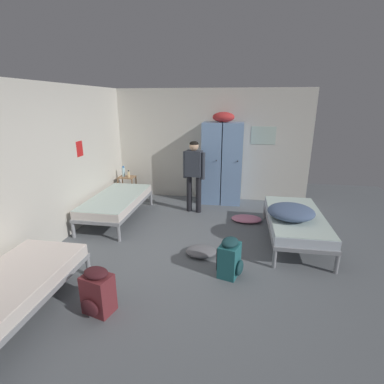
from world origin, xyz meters
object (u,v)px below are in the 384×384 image
object	(u,v)px
locker_bank	(222,162)
bed_left_front	(6,290)
bedding_heap	(291,212)
lotion_bottle	(129,174)
backpack_teal	(230,258)
clothes_pile_grey	(201,251)
bed_right	(295,220)
backpack_maroon	(97,292)
water_bottle	(124,172)
clothes_pile_pink	(246,219)
bed_left_rear	(117,201)
shelf_unit	(127,186)
person_traveler	(194,170)

from	to	relation	value
locker_bank	bed_left_front	distance (m)	4.75
bedding_heap	lotion_bottle	bearing A→B (deg)	152.56
bed_left_front	bedding_heap	xyz separation A→B (m)	(3.24, 2.27, 0.22)
locker_bank	backpack_teal	bearing A→B (deg)	-83.84
locker_bank	clothes_pile_grey	world-z (taller)	locker_bank
bed_right	lotion_bottle	world-z (taller)	lotion_bottle
backpack_maroon	bedding_heap	bearing A→B (deg)	40.19
locker_bank	backpack_maroon	xyz separation A→B (m)	(-1.11, -3.98, -0.71)
bed_left_front	water_bottle	bearing A→B (deg)	94.59
backpack_teal	clothes_pile_pink	xyz separation A→B (m)	(0.26, 1.93, -0.21)
bed_left_front	locker_bank	bearing A→B (deg)	64.89
locker_bank	bed_left_rear	distance (m)	2.50
shelf_unit	locker_bank	bearing A→B (deg)	4.53
locker_bank	water_bottle	world-z (taller)	locker_bank
shelf_unit	backpack_maroon	bearing A→B (deg)	-73.37
locker_bank	bed_right	size ratio (longest dim) A/B	1.09
lotion_bottle	clothes_pile_pink	bearing A→B (deg)	-17.36
bed_left_front	lotion_bottle	world-z (taller)	lotion_bottle
bed_left_rear	bed_left_front	bearing A→B (deg)	-90.00
lotion_bottle	clothes_pile_grey	bearing A→B (deg)	-48.56
clothes_pile_grey	lotion_bottle	bearing A→B (deg)	131.44
bedding_heap	person_traveler	size ratio (longest dim) A/B	0.48
locker_bank	bed_left_rear	world-z (taller)	locker_bank
backpack_maroon	clothes_pile_grey	size ratio (longest dim) A/B	1.15
bedding_heap	backpack_teal	bearing A→B (deg)	-132.08
locker_bank	bedding_heap	size ratio (longest dim) A/B	2.81
lotion_bottle	backpack_teal	world-z (taller)	lotion_bottle
person_traveler	water_bottle	size ratio (longest dim) A/B	6.03
person_traveler	clothes_pile_grey	size ratio (longest dim) A/B	3.17
person_traveler	clothes_pile_pink	bearing A→B (deg)	-17.97
locker_bank	lotion_bottle	world-z (taller)	locker_bank
water_bottle	clothes_pile_grey	bearing A→B (deg)	-47.27
bed_left_front	bed_right	bearing A→B (deg)	36.16
water_bottle	lotion_bottle	xyz separation A→B (m)	(0.15, -0.06, -0.04)
bed_left_front	water_bottle	world-z (taller)	water_bottle
locker_bank	backpack_teal	xyz separation A→B (m)	(0.32, -3.01, -0.71)
backpack_teal	locker_bank	bearing A→B (deg)	96.16
clothes_pile_pink	bed_left_rear	bearing A→B (deg)	-173.24
bedding_heap	bed_right	bearing A→B (deg)	56.97
clothes_pile_pink	bed_left_front	bearing A→B (deg)	-129.07
bed_left_front	backpack_teal	xyz separation A→B (m)	(2.32, 1.25, -0.12)
clothes_pile_pink	clothes_pile_grey	world-z (taller)	clothes_pile_grey
shelf_unit	person_traveler	size ratio (longest dim) A/B	0.37
bed_left_rear	lotion_bottle	bearing A→B (deg)	98.74
shelf_unit	bed_left_rear	size ratio (longest dim) A/B	0.30
shelf_unit	bedding_heap	size ratio (longest dim) A/B	0.77
shelf_unit	lotion_bottle	bearing A→B (deg)	-29.74
water_bottle	clothes_pile_pink	xyz separation A→B (m)	(2.91, -0.92, -0.63)
bedding_heap	bed_left_front	bearing A→B (deg)	-145.00
bed_right	backpack_maroon	world-z (taller)	backpack_maroon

